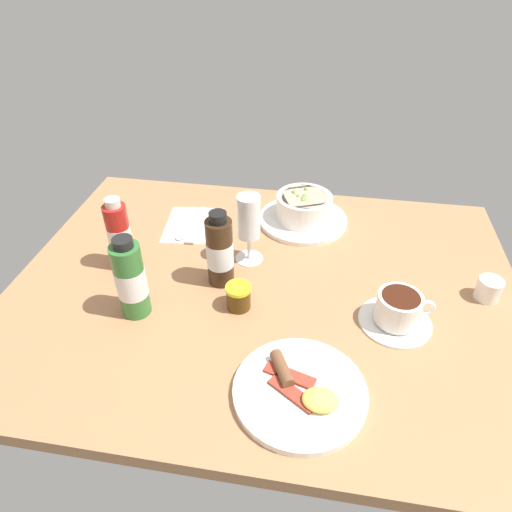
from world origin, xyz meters
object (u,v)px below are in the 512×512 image
(creamer_jug, at_px, (488,289))
(sauce_bottle_brown, at_px, (219,253))
(wine_glass, at_px, (249,220))
(coffee_cup, at_px, (398,311))
(breakfast_plate, at_px, (300,391))
(jam_jar, at_px, (239,297))
(sauce_bottle_green, at_px, (131,280))
(porridge_bowl, at_px, (304,210))
(cutlery_setting, at_px, (193,225))
(sauce_bottle_red, at_px, (120,236))

(creamer_jug, distance_m, sauce_bottle_brown, 0.57)
(creamer_jug, xyz_separation_m, wine_glass, (0.52, -0.05, 0.08))
(coffee_cup, distance_m, breakfast_plate, 0.26)
(creamer_jug, xyz_separation_m, jam_jar, (0.51, 0.11, 0.00))
(sauce_bottle_brown, bearing_deg, creamer_jug, -175.81)
(sauce_bottle_brown, bearing_deg, sauce_bottle_green, 38.17)
(coffee_cup, bearing_deg, sauce_bottle_green, 5.74)
(porridge_bowl, relative_size, sauce_bottle_brown, 1.31)
(jam_jar, bearing_deg, cutlery_setting, -57.34)
(cutlery_setting, distance_m, sauce_bottle_green, 0.33)
(wine_glass, xyz_separation_m, sauce_bottle_brown, (0.05, 0.09, -0.03))
(coffee_cup, height_order, wine_glass, wine_glass)
(sauce_bottle_red, bearing_deg, coffee_cup, 171.77)
(cutlery_setting, height_order, jam_jar, jam_jar)
(wine_glass, distance_m, sauce_bottle_red, 0.29)
(breakfast_plate, bearing_deg, jam_jar, -53.42)
(porridge_bowl, bearing_deg, wine_glass, 58.26)
(jam_jar, height_order, sauce_bottle_green, sauce_bottle_green)
(cutlery_setting, relative_size, sauce_bottle_red, 1.04)
(cutlery_setting, xyz_separation_m, sauce_bottle_green, (0.03, 0.32, 0.08))
(coffee_cup, distance_m, sauce_bottle_red, 0.61)
(sauce_bottle_green, bearing_deg, cutlery_setting, -94.66)
(cutlery_setting, bearing_deg, coffee_cup, 151.32)
(sauce_bottle_green, distance_m, sauce_bottle_brown, 0.19)
(cutlery_setting, height_order, coffee_cup, coffee_cup)
(porridge_bowl, height_order, breakfast_plate, porridge_bowl)
(porridge_bowl, bearing_deg, creamer_jug, 150.33)
(wine_glass, distance_m, jam_jar, 0.18)
(creamer_jug, relative_size, sauce_bottle_green, 0.33)
(breakfast_plate, bearing_deg, porridge_bowl, -85.78)
(coffee_cup, distance_m, sauce_bottle_brown, 0.38)
(coffee_cup, distance_m, wine_glass, 0.37)
(sauce_bottle_green, bearing_deg, porridge_bowl, -128.27)
(cutlery_setting, height_order, creamer_jug, creamer_jug)
(breakfast_plate, bearing_deg, coffee_cup, -130.66)
(sauce_bottle_brown, relative_size, breakfast_plate, 0.77)
(creamer_jug, height_order, sauce_bottle_brown, sauce_bottle_brown)
(creamer_jug, height_order, jam_jar, same)
(sauce_bottle_red, xyz_separation_m, breakfast_plate, (-0.43, 0.29, -0.07))
(jam_jar, xyz_separation_m, sauce_bottle_green, (0.20, 0.05, 0.06))
(creamer_jug, xyz_separation_m, sauce_bottle_brown, (0.56, 0.04, 0.06))
(creamer_jug, bearing_deg, sauce_bottle_red, 1.41)
(creamer_jug, bearing_deg, jam_jar, 12.42)
(creamer_jug, relative_size, sauce_bottle_red, 0.34)
(coffee_cup, relative_size, jam_jar, 2.64)
(jam_jar, xyz_separation_m, sauce_bottle_brown, (0.05, -0.07, 0.05))
(sauce_bottle_red, bearing_deg, sauce_bottle_green, 120.33)
(sauce_bottle_green, relative_size, sauce_bottle_brown, 1.03)
(coffee_cup, xyz_separation_m, sauce_bottle_brown, (0.37, -0.06, 0.05))
(wine_glass, height_order, breakfast_plate, wine_glass)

